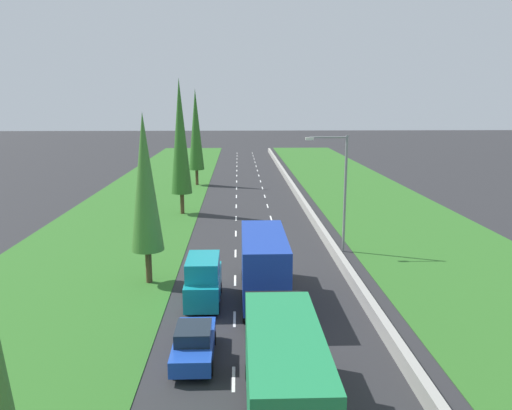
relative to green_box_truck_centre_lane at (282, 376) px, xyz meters
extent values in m
plane|color=#28282B|center=(0.03, 42.55, -2.18)|extent=(300.00, 300.00, 0.00)
cube|color=#2D6623|center=(-12.62, 42.55, -2.16)|extent=(14.00, 140.00, 0.04)
cube|color=#2D6623|center=(14.38, 42.55, -2.16)|extent=(14.00, 140.00, 0.04)
cube|color=#9E9B93|center=(5.73, 42.55, -1.76)|extent=(0.44, 120.00, 0.85)
cube|color=white|center=(-1.72, 3.55, -2.18)|extent=(0.14, 2.00, 0.01)
cube|color=white|center=(-1.72, 9.55, -2.18)|extent=(0.14, 2.00, 0.01)
cube|color=white|center=(-1.72, 15.55, -2.18)|extent=(0.14, 2.00, 0.01)
cube|color=white|center=(-1.72, 21.55, -2.18)|extent=(0.14, 2.00, 0.01)
cube|color=white|center=(-1.72, 27.55, -2.18)|extent=(0.14, 2.00, 0.01)
cube|color=white|center=(-1.72, 33.55, -2.18)|extent=(0.14, 2.00, 0.01)
cube|color=white|center=(-1.72, 39.55, -2.18)|extent=(0.14, 2.00, 0.01)
cube|color=white|center=(-1.72, 45.55, -2.18)|extent=(0.14, 2.00, 0.01)
cube|color=white|center=(-1.72, 51.55, -2.18)|extent=(0.14, 2.00, 0.01)
cube|color=white|center=(-1.72, 57.55, -2.18)|extent=(0.14, 2.00, 0.01)
cube|color=white|center=(-1.72, 63.55, -2.18)|extent=(0.14, 2.00, 0.01)
cube|color=white|center=(-1.72, 69.55, -2.18)|extent=(0.14, 2.00, 0.01)
cube|color=white|center=(-1.72, 75.55, -2.18)|extent=(0.14, 2.00, 0.01)
cube|color=white|center=(-1.72, 81.55, -2.18)|extent=(0.14, 2.00, 0.01)
cube|color=white|center=(-1.72, 87.55, -2.18)|extent=(0.14, 2.00, 0.01)
cube|color=white|center=(-1.72, 93.55, -2.18)|extent=(0.14, 2.00, 0.01)
cube|color=white|center=(-1.72, 99.55, -2.18)|extent=(0.14, 2.00, 0.01)
cube|color=white|center=(1.78, 3.55, -2.18)|extent=(0.14, 2.00, 0.01)
cube|color=white|center=(1.78, 9.55, -2.18)|extent=(0.14, 2.00, 0.01)
cube|color=white|center=(1.78, 15.55, -2.18)|extent=(0.14, 2.00, 0.01)
cube|color=white|center=(1.78, 21.55, -2.18)|extent=(0.14, 2.00, 0.01)
cube|color=white|center=(1.78, 27.55, -2.18)|extent=(0.14, 2.00, 0.01)
cube|color=white|center=(1.78, 33.55, -2.18)|extent=(0.14, 2.00, 0.01)
cube|color=white|center=(1.78, 39.55, -2.18)|extent=(0.14, 2.00, 0.01)
cube|color=white|center=(1.78, 45.55, -2.18)|extent=(0.14, 2.00, 0.01)
cube|color=white|center=(1.78, 51.55, -2.18)|extent=(0.14, 2.00, 0.01)
cube|color=white|center=(1.78, 57.55, -2.18)|extent=(0.14, 2.00, 0.01)
cube|color=white|center=(1.78, 63.55, -2.18)|extent=(0.14, 2.00, 0.01)
cube|color=white|center=(1.78, 69.55, -2.18)|extent=(0.14, 2.00, 0.01)
cube|color=white|center=(1.78, 75.55, -2.18)|extent=(0.14, 2.00, 0.01)
cube|color=white|center=(1.78, 81.55, -2.18)|extent=(0.14, 2.00, 0.01)
cube|color=white|center=(1.78, 87.55, -2.18)|extent=(0.14, 2.00, 0.01)
cube|color=white|center=(1.78, 93.55, -2.18)|extent=(0.14, 2.00, 0.01)
cube|color=white|center=(1.78, 99.55, -2.18)|extent=(0.14, 2.00, 0.01)
cube|color=black|center=(0.00, 3.80, -0.05)|extent=(2.40, 2.20, 2.50)
cube|color=#1E7F47|center=(0.00, -0.90, 0.35)|extent=(2.44, 7.20, 3.30)
cylinder|color=black|center=(-1.12, 3.50, -1.86)|extent=(0.22, 0.64, 0.64)
cylinder|color=black|center=(1.12, 3.50, -1.86)|extent=(0.22, 0.64, 0.64)
cube|color=black|center=(-0.06, 12.38, -1.58)|extent=(2.20, 9.40, 0.56)
cube|color=white|center=(-0.06, 15.98, -0.05)|extent=(2.40, 2.20, 2.50)
cube|color=#19389E|center=(-0.06, 11.28, 0.35)|extent=(2.44, 7.20, 3.30)
cylinder|color=black|center=(-1.18, 15.68, -1.86)|extent=(0.22, 0.64, 0.64)
cylinder|color=black|center=(1.06, 15.68, -1.86)|extent=(0.22, 0.64, 0.64)
cylinder|color=black|center=(-1.18, 10.20, -1.86)|extent=(0.22, 0.64, 0.64)
cylinder|color=black|center=(1.06, 10.20, -1.86)|extent=(0.22, 0.64, 0.64)
cylinder|color=black|center=(-1.18, 9.12, -1.86)|extent=(0.22, 0.64, 0.64)
cylinder|color=black|center=(1.06, 9.12, -1.86)|extent=(0.22, 0.64, 0.64)
cube|color=#1E47B7|center=(-3.51, 5.30, -1.50)|extent=(1.76, 4.50, 0.72)
cube|color=#19232D|center=(-3.51, 5.15, -0.84)|extent=(1.56, 1.90, 0.60)
cylinder|color=black|center=(-4.31, 6.70, -1.86)|extent=(0.22, 0.64, 0.64)
cylinder|color=black|center=(-2.71, 6.70, -1.86)|extent=(0.22, 0.64, 0.64)
cylinder|color=black|center=(-4.31, 3.91, -1.86)|extent=(0.22, 0.64, 0.64)
cylinder|color=black|center=(-2.71, 3.91, -1.86)|extent=(0.22, 0.64, 0.64)
cube|color=teal|center=(-3.50, 11.89, -1.16)|extent=(1.90, 4.90, 1.40)
cube|color=teal|center=(-3.50, 11.59, 0.09)|extent=(1.80, 3.10, 1.10)
cylinder|color=black|center=(-4.37, 13.41, -1.86)|extent=(0.22, 0.64, 0.64)
cylinder|color=black|center=(-2.63, 13.41, -1.86)|extent=(0.22, 0.64, 0.64)
cylinder|color=black|center=(-4.37, 10.38, -1.86)|extent=(0.22, 0.64, 0.64)
cylinder|color=black|center=(-2.63, 10.38, -1.86)|extent=(0.22, 0.64, 0.64)
cylinder|color=#4C3823|center=(-7.24, 15.35, -1.08)|extent=(0.40, 0.40, 2.20)
cone|color=#3D752D|center=(-7.24, 15.35, 4.35)|extent=(2.07, 2.07, 8.68)
cylinder|color=#4C3823|center=(-7.30, 35.86, -1.08)|extent=(0.41, 0.41, 2.20)
cone|color=#2D6623|center=(-7.30, 35.86, 5.82)|extent=(2.15, 2.15, 11.61)
cylinder|color=#4C3823|center=(-7.26, 54.51, -1.08)|extent=(0.40, 0.40, 2.20)
cone|color=#2D6623|center=(-7.26, 54.51, 5.54)|extent=(2.13, 2.13, 11.05)
cylinder|color=gray|center=(6.65, 21.82, 2.32)|extent=(0.20, 0.20, 9.00)
cylinder|color=gray|center=(5.25, 21.82, 6.67)|extent=(2.80, 0.12, 0.12)
cube|color=silver|center=(3.85, 21.82, 6.57)|extent=(0.60, 0.28, 0.20)
camera|label=1|loc=(-1.46, -15.84, 9.23)|focal=35.54mm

